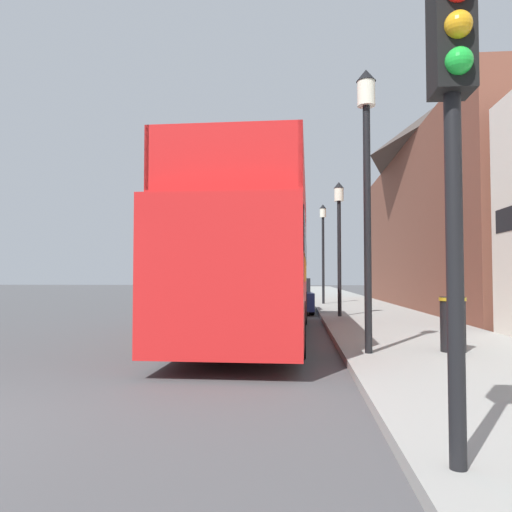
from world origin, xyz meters
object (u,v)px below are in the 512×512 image
object	(u,v)px
tour_bus	(257,266)
lamp_post_nearest	(367,158)
traffic_signal	(453,104)
litter_bin	(453,323)
lamp_post_second	(339,223)
lamp_post_third	(323,236)
parked_car_ahead_of_bus	(291,297)

from	to	relation	value
tour_bus	lamp_post_nearest	size ratio (longest dim) A/B	2.12
traffic_signal	litter_bin	size ratio (longest dim) A/B	3.56
lamp_post_second	lamp_post_third	bearing A→B (deg)	90.94
lamp_post_second	lamp_post_third	size ratio (longest dim) A/B	0.91
lamp_post_second	lamp_post_nearest	bearing A→B (deg)	-91.25
parked_car_ahead_of_bus	lamp_post_nearest	size ratio (longest dim) A/B	0.82
tour_bus	lamp_post_second	xyz separation A→B (m)	(2.45, 4.93, 1.60)
tour_bus	parked_car_ahead_of_bus	xyz separation A→B (m)	(0.73, 8.47, -1.09)
tour_bus	traffic_signal	bearing A→B (deg)	-75.21
parked_car_ahead_of_bus	traffic_signal	distance (m)	17.48
parked_car_ahead_of_bus	lamp_post_third	xyz separation A→B (m)	(1.59, 4.84, 2.96)
parked_car_ahead_of_bus	litter_bin	world-z (taller)	parked_car_ahead_of_bus
parked_car_ahead_of_bus	litter_bin	xyz separation A→B (m)	(3.08, -11.62, -0.01)
litter_bin	traffic_signal	bearing A→B (deg)	-106.39
lamp_post_second	parked_car_ahead_of_bus	bearing A→B (deg)	115.98
lamp_post_third	litter_bin	size ratio (longest dim) A/B	5.18
tour_bus	lamp_post_third	bearing A→B (deg)	81.31
lamp_post_nearest	tour_bus	bearing A→B (deg)	123.29
lamp_post_third	litter_bin	distance (m)	16.80
lamp_post_nearest	litter_bin	bearing A→B (deg)	10.99
lamp_post_nearest	lamp_post_second	xyz separation A→B (m)	(0.18, 8.38, -0.27)
traffic_signal	lamp_post_third	xyz separation A→B (m)	(0.17, 22.14, 0.92)
litter_bin	tour_bus	bearing A→B (deg)	140.38
traffic_signal	lamp_post_nearest	size ratio (longest dim) A/B	0.69
tour_bus	lamp_post_nearest	xyz separation A→B (m)	(2.27, -3.45, 1.87)
lamp_post_third	lamp_post_nearest	bearing A→B (deg)	-90.16
traffic_signal	litter_bin	bearing A→B (deg)	73.61
tour_bus	litter_bin	world-z (taller)	tour_bus
tour_bus	lamp_post_third	size ratio (longest dim) A/B	2.12
parked_car_ahead_of_bus	litter_bin	distance (m)	12.02
traffic_signal	lamp_post_second	xyz separation A→B (m)	(0.31, 13.76, 0.64)
lamp_post_second	litter_bin	xyz separation A→B (m)	(1.36, -8.08, -2.69)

